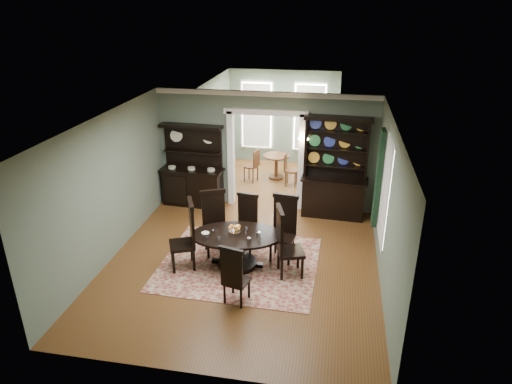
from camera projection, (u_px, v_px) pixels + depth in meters
The scene contains 19 objects.
room at pixel (241, 194), 8.78m from camera, with size 5.51×6.01×3.01m.
parlor at pixel (279, 125), 13.77m from camera, with size 3.51×3.50×3.01m.
doorway_trim at pixel (266, 146), 11.44m from camera, with size 2.08×0.25×2.57m.
right_window at pixel (382, 185), 9.13m from camera, with size 0.15×1.47×2.12m.
wall_sconce at pixel (304, 140), 11.04m from camera, with size 0.27×0.21×0.21m.
rug at pixel (239, 263), 9.41m from camera, with size 3.16×2.73×0.01m, color maroon.
dining_table at pixel (237, 244), 9.17m from camera, with size 1.98×1.92×0.72m.
centerpiece at pixel (235, 230), 9.11m from camera, with size 1.23×0.79×0.20m.
chair_far_left at pixel (214, 220), 9.63m from camera, with size 0.66×0.65×1.38m.
chair_far_mid at pixel (247, 220), 9.81m from camera, with size 0.51×0.49×1.24m.
chair_far_right at pixel (284, 225), 9.41m from camera, with size 0.57×0.54×1.39m.
chair_end_left at pixel (187, 233), 9.03m from camera, with size 0.68×0.69×1.44m.
chair_end_right at pixel (285, 241), 8.75m from camera, with size 0.64×0.66×1.45m.
chair_near at pixel (234, 274), 7.95m from camera, with size 0.52×0.51×1.18m.
sideboard at pixel (193, 177), 11.87m from camera, with size 1.65×0.66×2.13m.
welsh_dresser at pixel (334, 181), 11.19m from camera, with size 1.64×0.68×2.51m.
parlor_table at pixel (276, 163), 13.68m from camera, with size 0.79×0.79×0.73m.
parlor_chair_left at pixel (253, 165), 13.41m from camera, with size 0.46×0.45×0.99m.
parlor_chair_right at pixel (289, 169), 13.17m from camera, with size 0.40×0.40×0.94m.
Camera 1 is at (1.72, -7.84, 5.07)m, focal length 32.00 mm.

